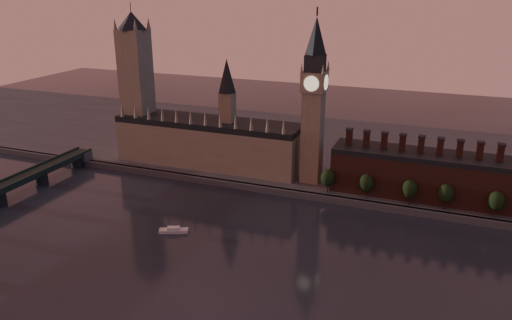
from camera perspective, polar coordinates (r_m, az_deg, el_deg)
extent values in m
plane|color=black|center=(234.44, -3.45, -12.30)|extent=(900.00, 900.00, 0.00)
cube|color=#46464B|center=(308.36, 3.47, -3.73)|extent=(900.00, 4.00, 4.00)
cube|color=#46464B|center=(389.73, 7.52, 1.17)|extent=(900.00, 180.00, 4.00)
cube|color=gray|center=(347.59, -5.45, 1.75)|extent=(130.00, 30.00, 28.00)
cube|color=black|center=(343.08, -5.54, 4.29)|extent=(130.00, 30.00, 4.00)
cube|color=gray|center=(334.30, -3.28, 5.72)|extent=(9.00, 9.00, 24.00)
cone|color=black|center=(329.60, -3.36, 9.60)|extent=(12.00, 12.00, 22.00)
cone|color=gray|center=(359.92, -15.06, 5.58)|extent=(2.60, 2.60, 10.00)
cone|color=gray|center=(353.81, -13.65, 5.47)|extent=(2.60, 2.60, 10.00)
cone|color=gray|center=(347.93, -12.18, 5.35)|extent=(2.60, 2.60, 10.00)
cone|color=gray|center=(342.28, -10.66, 5.22)|extent=(2.60, 2.60, 10.00)
cone|color=gray|center=(336.88, -9.10, 5.09)|extent=(2.60, 2.60, 10.00)
cone|color=gray|center=(331.74, -7.49, 4.94)|extent=(2.60, 2.60, 10.00)
cone|color=gray|center=(326.87, -5.82, 4.79)|extent=(2.60, 2.60, 10.00)
cone|color=gray|center=(322.29, -4.11, 4.63)|extent=(2.60, 2.60, 10.00)
cone|color=gray|center=(318.00, -2.36, 4.46)|extent=(2.60, 2.60, 10.00)
cone|color=gray|center=(314.02, -0.55, 4.28)|extent=(2.60, 2.60, 10.00)
cone|color=gray|center=(310.36, 1.29, 4.09)|extent=(2.60, 2.60, 10.00)
cone|color=gray|center=(307.03, 3.18, 3.89)|extent=(2.60, 2.60, 10.00)
cube|color=gray|center=(367.04, -13.39, 7.27)|extent=(18.00, 18.00, 90.00)
cone|color=black|center=(360.19, -14.04, 15.21)|extent=(24.00, 24.00, 12.00)
cylinder|color=#232326|center=(359.85, -14.12, 16.16)|extent=(0.50, 0.50, 12.00)
cone|color=gray|center=(358.47, -15.85, 14.72)|extent=(3.00, 3.00, 8.00)
cone|color=gray|center=(349.23, -13.66, 14.79)|extent=(3.00, 3.00, 8.00)
cone|color=gray|center=(371.43, -14.35, 14.99)|extent=(3.00, 3.00, 8.00)
cone|color=gray|center=(362.52, -12.20, 15.05)|extent=(3.00, 3.00, 8.00)
cube|color=gray|center=(313.30, 6.45, 2.59)|extent=(12.00, 12.00, 58.00)
cube|color=gray|center=(305.06, 6.70, 8.90)|extent=(14.00, 14.00, 12.00)
cube|color=#232326|center=(303.25, 6.78, 10.94)|extent=(11.00, 11.00, 10.00)
cone|color=black|center=(301.33, 6.90, 13.95)|extent=(13.00, 13.00, 22.00)
cylinder|color=#232326|center=(300.36, 7.01, 16.51)|extent=(1.00, 1.00, 5.00)
cylinder|color=beige|center=(298.21, 6.34, 8.67)|extent=(9.00, 0.50, 9.00)
cylinder|color=beige|center=(311.92, 7.04, 9.12)|extent=(9.00, 0.50, 9.00)
cylinder|color=beige|center=(306.89, 5.38, 9.01)|extent=(0.50, 9.00, 9.00)
cylinder|color=beige|center=(303.38, 8.03, 8.78)|extent=(0.50, 9.00, 9.00)
cone|color=gray|center=(299.03, 5.22, 10.49)|extent=(2.00, 2.00, 6.00)
cone|color=gray|center=(295.77, 7.68, 10.30)|extent=(2.00, 2.00, 6.00)
cone|color=gray|center=(311.41, 5.90, 10.82)|extent=(2.00, 2.00, 6.00)
cone|color=gray|center=(308.28, 8.27, 10.64)|extent=(2.00, 2.00, 6.00)
cube|color=#50281E|center=(309.82, 18.93, -1.90)|extent=(110.00, 25.00, 24.00)
cube|color=black|center=(305.41, 19.20, 0.46)|extent=(110.00, 25.00, 3.00)
cube|color=#50281E|center=(307.92, 10.60, 2.56)|extent=(3.50, 3.50, 9.00)
cube|color=#232326|center=(306.53, 10.66, 3.46)|extent=(4.20, 4.20, 1.00)
cube|color=#50281E|center=(306.35, 12.52, 2.34)|extent=(3.50, 3.50, 9.00)
cube|color=#232326|center=(304.95, 12.59, 3.24)|extent=(4.20, 4.20, 1.00)
cube|color=#50281E|center=(305.12, 14.45, 2.12)|extent=(3.50, 3.50, 9.00)
cube|color=#232326|center=(303.72, 14.53, 3.02)|extent=(4.20, 4.20, 1.00)
cube|color=#50281E|center=(304.26, 16.40, 1.89)|extent=(3.50, 3.50, 9.00)
cube|color=#232326|center=(302.85, 16.49, 2.79)|extent=(4.20, 4.20, 1.00)
cube|color=#50281E|center=(303.74, 18.35, 1.65)|extent=(3.50, 3.50, 9.00)
cube|color=#232326|center=(302.33, 18.45, 2.55)|extent=(4.20, 4.20, 1.00)
cube|color=#50281E|center=(303.59, 20.31, 1.42)|extent=(3.50, 3.50, 9.00)
cube|color=#232326|center=(302.18, 20.42, 2.32)|extent=(4.20, 4.20, 1.00)
cube|color=#50281E|center=(303.79, 22.26, 1.18)|extent=(3.50, 3.50, 9.00)
cube|color=#232326|center=(302.39, 22.38, 2.08)|extent=(4.20, 4.20, 1.00)
cube|color=#50281E|center=(304.36, 24.22, 0.94)|extent=(3.50, 3.50, 9.00)
cube|color=#232326|center=(302.95, 24.34, 1.84)|extent=(4.20, 4.20, 1.00)
cube|color=#50281E|center=(305.28, 26.16, 0.70)|extent=(3.50, 3.50, 9.00)
cube|color=#232326|center=(303.88, 26.29, 1.60)|extent=(4.20, 4.20, 1.00)
cylinder|color=black|center=(304.78, 8.17, -3.17)|extent=(0.80, 0.80, 6.00)
ellipsoid|color=black|center=(302.36, 8.23, -2.03)|extent=(8.60, 8.60, 10.75)
cylinder|color=black|center=(300.99, 12.40, -3.74)|extent=(0.80, 0.80, 6.00)
ellipsoid|color=black|center=(298.54, 12.49, -2.59)|extent=(8.60, 8.60, 10.75)
cylinder|color=black|center=(298.51, 17.01, -4.37)|extent=(0.80, 0.80, 6.00)
ellipsoid|color=black|center=(296.04, 17.13, -3.21)|extent=(8.60, 8.60, 10.75)
cylinder|color=black|center=(299.19, 20.74, -4.75)|extent=(0.80, 0.80, 6.00)
ellipsoid|color=black|center=(296.72, 20.88, -3.60)|extent=(8.60, 8.60, 10.75)
cylinder|color=black|center=(299.94, 25.59, -5.38)|extent=(0.80, 0.80, 6.00)
ellipsoid|color=black|center=(297.48, 25.77, -4.24)|extent=(8.60, 8.60, 10.75)
cube|color=#46464B|center=(379.61, -19.38, 0.49)|extent=(14.00, 8.00, 6.00)
cylinder|color=#232326|center=(353.92, -23.32, -1.91)|extent=(8.00, 8.00, 7.75)
cylinder|color=#232326|center=(377.04, -19.81, -0.19)|extent=(8.00, 8.00, 7.75)
cube|color=#BEBEBE|center=(268.14, -9.39, -7.98)|extent=(15.68, 9.66, 1.73)
cube|color=#BEBEBE|center=(267.45, -9.41, -7.70)|extent=(7.24, 5.43, 1.30)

